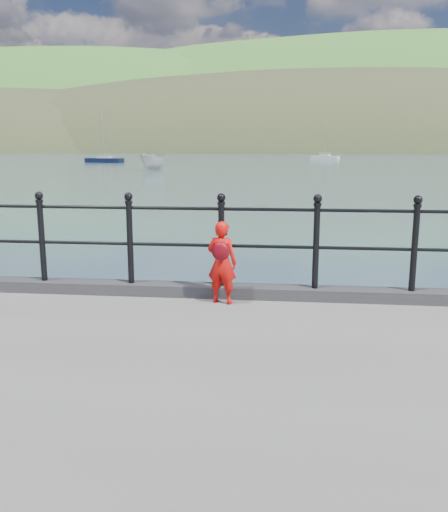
# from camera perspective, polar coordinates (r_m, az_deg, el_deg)

# --- Properties ---
(ground) EXTENTS (600.00, 600.00, 0.00)m
(ground) POSITION_cam_1_polar(r_m,az_deg,el_deg) (7.65, -4.69, -11.02)
(ground) COLOR #2D4251
(ground) RESTS_ON ground
(kerb) EXTENTS (60.00, 0.30, 0.15)m
(kerb) POSITION_cam_1_polar(r_m,az_deg,el_deg) (7.16, -5.06, -3.53)
(kerb) COLOR #28282B
(kerb) RESTS_ON quay
(railing) EXTENTS (18.11, 0.11, 1.20)m
(railing) POSITION_cam_1_polar(r_m,az_deg,el_deg) (7.00, -5.17, 2.40)
(railing) COLOR black
(railing) RESTS_ON kerb
(far_shore) EXTENTS (830.00, 200.00, 156.00)m
(far_shore) POSITION_cam_1_polar(r_m,az_deg,el_deg) (250.40, 14.82, 5.53)
(far_shore) COLOR #333A21
(far_shore) RESTS_ON ground
(child) EXTENTS (0.43, 0.35, 1.04)m
(child) POSITION_cam_1_polar(r_m,az_deg,el_deg) (6.67, -0.23, -0.62)
(child) COLOR red
(child) RESTS_ON quay
(launch_white) EXTENTS (2.95, 5.22, 1.90)m
(launch_white) POSITION_cam_1_polar(r_m,az_deg,el_deg) (61.76, -7.50, 9.81)
(launch_white) COLOR beige
(launch_white) RESTS_ON ground
(sailboat_deep) EXTENTS (5.40, 3.58, 7.86)m
(sailboat_deep) POSITION_cam_1_polar(r_m,az_deg,el_deg) (103.56, 10.57, 10.13)
(sailboat_deep) COLOR silver
(sailboat_deep) RESTS_ON ground
(sailboat_left) EXTENTS (6.32, 3.22, 8.60)m
(sailboat_left) POSITION_cam_1_polar(r_m,az_deg,el_deg) (87.95, -12.48, 9.79)
(sailboat_left) COLOR black
(sailboat_left) RESTS_ON ground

